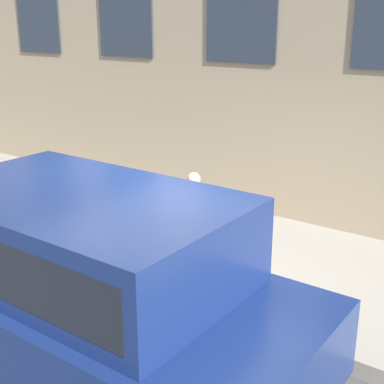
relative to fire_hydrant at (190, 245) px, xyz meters
The scene contains 5 objects.
ground_plane 0.81m from the fire_hydrant, 147.92° to the right, with size 80.00×80.00×0.00m, color #514F4C.
sidewalk 1.13m from the fire_hydrant, 17.60° to the right, with size 2.92×60.00×0.17m.
fire_hydrant is the anchor object (origin of this frame).
person 0.73m from the fire_hydrant, 32.65° to the left, with size 0.26×0.17×1.09m.
parked_truck_navy_near 1.88m from the fire_hydrant, behind, with size 1.89×4.44×1.73m.
Camera 1 is at (-4.17, -3.11, 3.08)m, focal length 50.00 mm.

